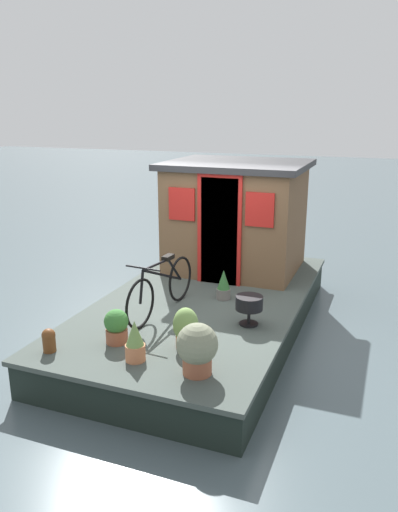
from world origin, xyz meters
TOP-DOWN VIEW (x-y plane):
  - ground_plane at (0.00, 0.00)m, footprint 60.00×60.00m
  - houseboat_deck at (0.00, 0.00)m, footprint 5.34×2.81m
  - houseboat_cabin at (1.56, 0.00)m, footprint 1.94×2.32m
  - bicycle at (-0.76, 0.33)m, footprint 1.74×0.50m
  - potted_plant_fern at (-1.78, 0.45)m, footprint 0.29×0.29m
  - potted_plant_succulent at (-2.11, -0.72)m, footprint 0.45×0.45m
  - potted_plant_sage at (0.06, -0.29)m, footprint 0.21×0.21m
  - potted_plant_lavender at (-1.59, -0.37)m, footprint 0.30×0.30m
  - potted_plant_geranium at (-2.10, 0.02)m, footprint 0.23×0.23m
  - charcoal_grill at (-0.70, -0.89)m, footprint 0.36×0.36m
  - mooring_bollard at (-2.27, 1.06)m, footprint 0.16×0.16m

SIDE VIEW (x-z plane):
  - ground_plane at x=0.00m, z-range 0.00..0.00m
  - houseboat_deck at x=0.00m, z-range 0.00..0.52m
  - mooring_bollard at x=-2.27m, z-range 0.53..0.81m
  - potted_plant_sage at x=0.06m, z-range 0.51..0.95m
  - potted_plant_fern at x=-1.78m, z-range 0.52..0.94m
  - potted_plant_geranium at x=-2.10m, z-range 0.51..0.98m
  - potted_plant_lavender at x=-1.59m, z-range 0.52..1.01m
  - charcoal_grill at x=-0.70m, z-range 0.61..1.00m
  - potted_plant_succulent at x=-2.11m, z-range 0.53..1.10m
  - bicycle at x=-0.76m, z-range 0.49..1.28m
  - houseboat_cabin at x=1.56m, z-range 0.53..2.39m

